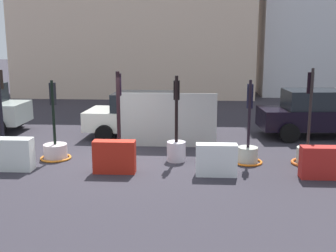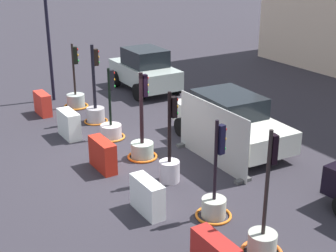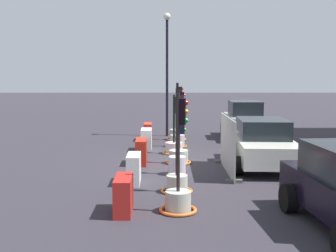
{
  "view_description": "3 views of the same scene",
  "coord_description": "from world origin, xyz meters",
  "px_view_note": "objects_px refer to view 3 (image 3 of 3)",
  "views": [
    {
      "loc": [
        2.29,
        -12.02,
        3.64
      ],
      "look_at": [
        1.46,
        0.25,
        1.07
      ],
      "focal_mm": 45.14,
      "sensor_mm": 36.0,
      "label": 1
    },
    {
      "loc": [
        11.8,
        -5.95,
        6.13
      ],
      "look_at": [
        1.2,
        0.49,
        1.4
      ],
      "focal_mm": 51.26,
      "sensor_mm": 36.0,
      "label": 2
    },
    {
      "loc": [
        15.5,
        -0.12,
        3.24
      ],
      "look_at": [
        0.65,
        -0.07,
        1.46
      ],
      "focal_mm": 46.35,
      "sensor_mm": 36.0,
      "label": 3
    }
  ],
  "objects_px": {
    "traffic_light_0": "(176,132)",
    "street_lamp_post": "(167,60)",
    "construction_barrier_1": "(146,140)",
    "traffic_light_6": "(178,195)",
    "traffic_light_3": "(179,152)",
    "construction_barrier_2": "(141,152)",
    "construction_barrier_3": "(134,169)",
    "traffic_light_5": "(177,178)",
    "traffic_light_4": "(177,158)",
    "traffic_light_1": "(177,136)",
    "construction_barrier_0": "(148,132)",
    "car_silver_hatchback": "(245,120)",
    "traffic_light_2": "(174,145)",
    "car_white_van": "(263,143)",
    "construction_barrier_4": "(124,195)"
  },
  "relations": [
    {
      "from": "traffic_light_1",
      "to": "traffic_light_2",
      "type": "xyz_separation_m",
      "value": [
        1.71,
        -0.18,
        -0.14
      ]
    },
    {
      "from": "traffic_light_5",
      "to": "traffic_light_4",
      "type": "bearing_deg",
      "value": 178.41
    },
    {
      "from": "traffic_light_0",
      "to": "traffic_light_2",
      "type": "distance_m",
      "value": 3.73
    },
    {
      "from": "traffic_light_4",
      "to": "car_white_van",
      "type": "bearing_deg",
      "value": 112.44
    },
    {
      "from": "construction_barrier_2",
      "to": "construction_barrier_4",
      "type": "bearing_deg",
      "value": -1.0
    },
    {
      "from": "construction_barrier_0",
      "to": "construction_barrier_1",
      "type": "height_order",
      "value": "construction_barrier_1"
    },
    {
      "from": "traffic_light_5",
      "to": "car_silver_hatchback",
      "type": "height_order",
      "value": "traffic_light_5"
    },
    {
      "from": "car_silver_hatchback",
      "to": "traffic_light_6",
      "type": "bearing_deg",
      "value": -17.26
    },
    {
      "from": "traffic_light_0",
      "to": "traffic_light_5",
      "type": "distance_m",
      "value": 9.55
    },
    {
      "from": "traffic_light_3",
      "to": "construction_barrier_4",
      "type": "distance_m",
      "value": 5.84
    },
    {
      "from": "construction_barrier_2",
      "to": "car_white_van",
      "type": "height_order",
      "value": "car_white_van"
    },
    {
      "from": "construction_barrier_1",
      "to": "street_lamp_post",
      "type": "xyz_separation_m",
      "value": [
        -4.29,
        0.9,
        3.52
      ]
    },
    {
      "from": "traffic_light_5",
      "to": "car_white_van",
      "type": "xyz_separation_m",
      "value": [
        -3.38,
        3.09,
        0.43
      ]
    },
    {
      "from": "car_white_van",
      "to": "street_lamp_post",
      "type": "relative_size",
      "value": 0.73
    },
    {
      "from": "construction_barrier_2",
      "to": "street_lamp_post",
      "type": "bearing_deg",
      "value": 172.49
    },
    {
      "from": "construction_barrier_3",
      "to": "street_lamp_post",
      "type": "distance_m",
      "value": 10.6
    },
    {
      "from": "construction_barrier_1",
      "to": "traffic_light_6",
      "type": "bearing_deg",
      "value": 7.77
    },
    {
      "from": "traffic_light_1",
      "to": "traffic_light_4",
      "type": "distance_m",
      "value": 5.42
    },
    {
      "from": "traffic_light_3",
      "to": "car_white_van",
      "type": "height_order",
      "value": "traffic_light_3"
    },
    {
      "from": "traffic_light_0",
      "to": "traffic_light_3",
      "type": "distance_m",
      "value": 5.68
    },
    {
      "from": "construction_barrier_1",
      "to": "construction_barrier_4",
      "type": "xyz_separation_m",
      "value": [
        8.42,
        -0.15,
        -0.03
      ]
    },
    {
      "from": "traffic_light_0",
      "to": "street_lamp_post",
      "type": "height_order",
      "value": "street_lamp_post"
    },
    {
      "from": "traffic_light_3",
      "to": "construction_barrier_2",
      "type": "height_order",
      "value": "traffic_light_3"
    },
    {
      "from": "traffic_light_2",
      "to": "traffic_light_4",
      "type": "xyz_separation_m",
      "value": [
        3.7,
        0.04,
        0.21
      ]
    },
    {
      "from": "traffic_light_0",
      "to": "traffic_light_4",
      "type": "bearing_deg",
      "value": -1.11
    },
    {
      "from": "traffic_light_6",
      "to": "street_lamp_post",
      "type": "bearing_deg",
      "value": -178.89
    },
    {
      "from": "traffic_light_5",
      "to": "construction_barrier_0",
      "type": "relative_size",
      "value": 2.39
    },
    {
      "from": "car_white_van",
      "to": "construction_barrier_2",
      "type": "bearing_deg",
      "value": -95.1
    },
    {
      "from": "construction_barrier_2",
      "to": "street_lamp_post",
      "type": "relative_size",
      "value": 0.18
    },
    {
      "from": "traffic_light_6",
      "to": "construction_barrier_2",
      "type": "height_order",
      "value": "traffic_light_6"
    },
    {
      "from": "traffic_light_5",
      "to": "construction_barrier_3",
      "type": "bearing_deg",
      "value": -127.8
    },
    {
      "from": "traffic_light_1",
      "to": "traffic_light_3",
      "type": "xyz_separation_m",
      "value": [
        3.67,
        -0.05,
        -0.07
      ]
    },
    {
      "from": "traffic_light_2",
      "to": "car_silver_hatchback",
      "type": "height_order",
      "value": "traffic_light_2"
    },
    {
      "from": "construction_barrier_3",
      "to": "construction_barrier_2",
      "type": "bearing_deg",
      "value": 178.64
    },
    {
      "from": "traffic_light_2",
      "to": "traffic_light_6",
      "type": "bearing_deg",
      "value": -0.25
    },
    {
      "from": "traffic_light_0",
      "to": "street_lamp_post",
      "type": "relative_size",
      "value": 0.4
    },
    {
      "from": "construction_barrier_1",
      "to": "construction_barrier_4",
      "type": "relative_size",
      "value": 0.96
    },
    {
      "from": "construction_barrier_2",
      "to": "car_silver_hatchback",
      "type": "height_order",
      "value": "car_silver_hatchback"
    },
    {
      "from": "traffic_light_5",
      "to": "construction_barrier_2",
      "type": "xyz_separation_m",
      "value": [
        -3.76,
        -1.21,
        0.05
      ]
    },
    {
      "from": "traffic_light_1",
      "to": "car_silver_hatchback",
      "type": "distance_m",
      "value": 4.38
    },
    {
      "from": "traffic_light_5",
      "to": "car_silver_hatchback",
      "type": "distance_m",
      "value": 10.82
    },
    {
      "from": "traffic_light_6",
      "to": "construction_barrier_0",
      "type": "distance_m",
      "value": 11.14
    },
    {
      "from": "traffic_light_6",
      "to": "traffic_light_4",
      "type": "bearing_deg",
      "value": 178.88
    },
    {
      "from": "traffic_light_6",
      "to": "car_silver_hatchback",
      "type": "xyz_separation_m",
      "value": [
        -11.89,
        3.69,
        0.51
      ]
    },
    {
      "from": "traffic_light_5",
      "to": "car_white_van",
      "type": "relative_size",
      "value": 0.54
    },
    {
      "from": "traffic_light_1",
      "to": "traffic_light_6",
      "type": "height_order",
      "value": "traffic_light_1"
    },
    {
      "from": "traffic_light_0",
      "to": "traffic_light_1",
      "type": "height_order",
      "value": "traffic_light_1"
    },
    {
      "from": "traffic_light_6",
      "to": "construction_barrier_3",
      "type": "height_order",
      "value": "traffic_light_6"
    },
    {
      "from": "traffic_light_6",
      "to": "construction_barrier_3",
      "type": "distance_m",
      "value": 2.98
    },
    {
      "from": "traffic_light_6",
      "to": "construction_barrier_2",
      "type": "relative_size",
      "value": 2.43
    }
  ]
}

